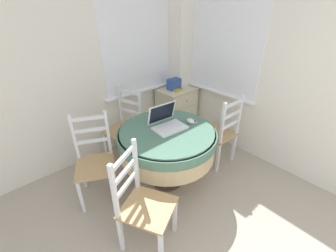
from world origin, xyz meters
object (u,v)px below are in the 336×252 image
(laptop, at_px, (167,123))
(storage_box, at_px, (174,84))
(cell_phone, at_px, (192,121))
(dining_chair_left_flank, at_px, (95,162))
(dining_chair_near_right_window, at_px, (220,133))
(corner_cabinet, at_px, (176,110))
(round_dining_table, at_px, (167,141))
(book_on_cabinet, at_px, (175,90))
(dining_chair_near_back_window, at_px, (125,127))
(computer_mouse, at_px, (190,121))
(dining_chair_camera_near, at_px, (143,204))

(laptop, bearing_deg, storage_box, 42.72)
(cell_phone, height_order, dining_chair_left_flank, dining_chair_left_flank)
(dining_chair_near_right_window, height_order, corner_cabinet, dining_chair_near_right_window)
(storage_box, bearing_deg, corner_cabinet, -5.27)
(cell_phone, xyz_separation_m, storage_box, (0.55, 0.89, 0.09))
(round_dining_table, bearing_deg, laptop, 48.31)
(dining_chair_near_right_window, distance_m, book_on_cabinet, 1.01)
(dining_chair_near_right_window, xyz_separation_m, book_on_cabinet, (0.10, 0.95, 0.31))
(dining_chair_left_flank, relative_size, storage_box, 5.03)
(cell_phone, relative_size, storage_box, 0.67)
(storage_box, bearing_deg, dining_chair_near_back_window, -177.29)
(laptop, bearing_deg, dining_chair_near_back_window, 97.12)
(corner_cabinet, distance_m, book_on_cabinet, 0.39)
(laptop, bearing_deg, dining_chair_near_right_window, -16.04)
(storage_box, bearing_deg, book_on_cabinet, -114.55)
(cell_phone, relative_size, corner_cabinet, 0.17)
(cell_phone, bearing_deg, corner_cabinet, 55.39)
(round_dining_table, relative_size, laptop, 2.89)
(round_dining_table, height_order, dining_chair_near_right_window, dining_chair_near_right_window)
(round_dining_table, height_order, laptop, laptop)
(computer_mouse, bearing_deg, laptop, 155.52)
(computer_mouse, bearing_deg, corner_cabinet, 53.77)
(dining_chair_camera_near, distance_m, dining_chair_left_flank, 0.80)
(laptop, bearing_deg, dining_chair_left_flank, 156.49)
(computer_mouse, relative_size, dining_chair_left_flank, 0.11)
(dining_chair_near_back_window, relative_size, corner_cabinet, 1.30)
(dining_chair_near_back_window, xyz_separation_m, dining_chair_left_flank, (-0.65, -0.42, 0.00))
(computer_mouse, bearing_deg, round_dining_table, 168.91)
(computer_mouse, xyz_separation_m, cell_phone, (0.05, 0.01, -0.02))
(dining_chair_near_back_window, bearing_deg, dining_chair_camera_near, -116.75)
(laptop, relative_size, cell_phone, 2.91)
(dining_chair_near_back_window, distance_m, dining_chair_near_right_window, 1.26)
(cell_phone, distance_m, book_on_cabinet, 1.00)
(laptop, distance_m, dining_chair_near_back_window, 0.82)
(laptop, bearing_deg, round_dining_table, -131.69)
(laptop, height_order, book_on_cabinet, laptop)
(laptop, height_order, dining_chair_left_flank, laptop)
(dining_chair_camera_near, distance_m, book_on_cabinet, 1.99)
(dining_chair_near_back_window, bearing_deg, corner_cabinet, 2.25)
(computer_mouse, bearing_deg, dining_chair_left_flank, 156.24)
(laptop, bearing_deg, dining_chair_camera_near, -145.94)
(laptop, height_order, corner_cabinet, laptop)
(laptop, xyz_separation_m, dining_chair_near_right_window, (0.73, -0.21, -0.33))
(dining_chair_left_flank, height_order, book_on_cabinet, dining_chair_left_flank)
(computer_mouse, relative_size, storage_box, 0.54)
(round_dining_table, distance_m, cell_phone, 0.38)
(round_dining_table, distance_m, dining_chair_camera_near, 0.79)
(cell_phone, bearing_deg, storage_box, 58.18)
(cell_phone, bearing_deg, computer_mouse, -166.30)
(dining_chair_near_back_window, height_order, dining_chair_camera_near, same)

